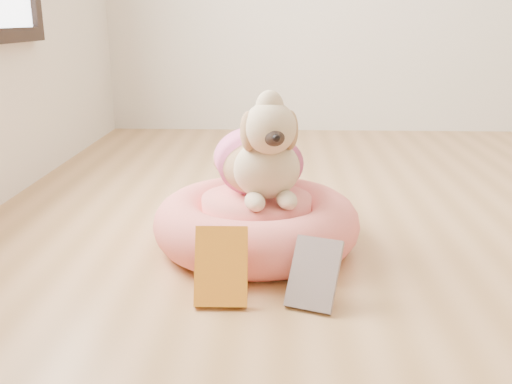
{
  "coord_description": "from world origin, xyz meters",
  "views": [
    {
      "loc": [
        -0.86,
        -1.64,
        0.74
      ],
      "look_at": [
        -0.93,
        0.1,
        0.21
      ],
      "focal_mm": 40.0,
      "sensor_mm": 36.0,
      "label": 1
    }
  ],
  "objects_px": {
    "book_yellow": "(221,266)",
    "book_white": "(314,274)",
    "pet_bed": "(257,223)",
    "dog": "(261,140)"
  },
  "relations": [
    {
      "from": "book_yellow",
      "to": "book_white",
      "type": "height_order",
      "value": "book_yellow"
    },
    {
      "from": "pet_bed",
      "to": "book_yellow",
      "type": "xyz_separation_m",
      "value": [
        -0.08,
        -0.39,
        0.02
      ]
    },
    {
      "from": "pet_bed",
      "to": "book_yellow",
      "type": "height_order",
      "value": "book_yellow"
    },
    {
      "from": "dog",
      "to": "book_yellow",
      "type": "relative_size",
      "value": 2.33
    },
    {
      "from": "pet_bed",
      "to": "book_white",
      "type": "bearing_deg",
      "value": -66.67
    },
    {
      "from": "dog",
      "to": "book_white",
      "type": "height_order",
      "value": "dog"
    },
    {
      "from": "pet_bed",
      "to": "dog",
      "type": "relative_size",
      "value": 1.37
    },
    {
      "from": "book_yellow",
      "to": "book_white",
      "type": "bearing_deg",
      "value": -1.49
    },
    {
      "from": "dog",
      "to": "book_white",
      "type": "distance_m",
      "value": 0.53
    },
    {
      "from": "pet_bed",
      "to": "book_white",
      "type": "height_order",
      "value": "pet_bed"
    }
  ]
}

